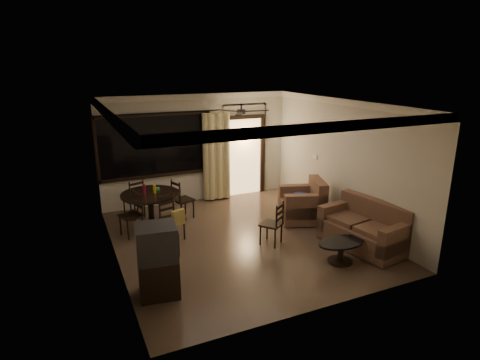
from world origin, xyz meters
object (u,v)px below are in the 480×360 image
dining_table (151,201)px  dining_chair_south (173,226)px  dining_chair_east (183,207)px  dining_chair_north (134,206)px  dining_chair_west (132,223)px  sofa (365,229)px  armchair (304,204)px  coffee_table (341,248)px  tv_cabinet (158,261)px  side_chair (272,232)px

dining_table → dining_chair_south: 0.92m
dining_chair_east → dining_chair_north: 1.15m
dining_chair_west → sofa: dining_chair_west is taller
dining_chair_west → dining_chair_north: (0.23, 1.01, 0.00)m
dining_table → dining_chair_north: size_ratio=1.35×
sofa → armchair: (-0.34, 1.67, 0.03)m
armchair → coffee_table: 2.09m
dining_chair_north → sofa: size_ratio=0.52×
tv_cabinet → dining_chair_west: bearing=97.1°
dining_chair_south → dining_table: bearing=89.9°
dining_chair_west → armchair: size_ratio=0.78×
armchair → sofa: bearing=-58.4°
sofa → coffee_table: (-0.86, -0.35, -0.09)m
dining_table → dining_chair_east: 0.90m
coffee_table → dining_chair_east: bearing=121.3°
dining_chair_south → tv_cabinet: (-0.75, -1.93, 0.28)m
sofa → armchair: size_ratio=1.49×
dining_table → dining_chair_north: (-0.24, 0.75, -0.35)m
dining_table → dining_chair_east: (0.80, 0.26, -0.35)m
coffee_table → tv_cabinet: bearing=174.5°
tv_cabinet → armchair: tv_cabinet is taller
armchair → coffee_table: (-0.52, -2.02, -0.12)m
sofa → dining_chair_north: bearing=129.2°
dining_table → armchair: (3.33, -1.04, -0.24)m
dining_chair_west → coffee_table: size_ratio=1.02×
dining_chair_west → armchair: 3.89m
sofa → coffee_table: bearing=-167.3°
dining_chair_south → tv_cabinet: bearing=-129.1°
dining_chair_north → armchair: (3.58, -1.79, 0.11)m
dining_chair_north → sofa: (3.92, -3.46, 0.08)m
armchair → side_chair: size_ratio=1.35×
dining_table → side_chair: dining_table is taller
coffee_table → sofa: bearing=22.1°
dining_table → dining_chair_south: (0.26, -0.82, -0.32)m
coffee_table → side_chair: side_chair is taller
dining_chair_east → tv_cabinet: bearing=139.0°
sofa → coffee_table: 0.94m
dining_chair_east → side_chair: dining_chair_east is taller
side_chair → armchair: bearing=174.8°
dining_chair_west → sofa: (4.15, -2.45, 0.08)m
sofa → side_chair: sofa is taller
dining_chair_east → dining_chair_south: bearing=135.7°
tv_cabinet → dining_table: bearing=87.4°
tv_cabinet → armchair: size_ratio=0.97×
dining_chair_east → sofa: dining_chair_east is taller
sofa → armchair: bearing=92.2°
dining_chair_south → dining_chair_north: (-0.50, 1.56, -0.02)m
dining_chair_west → dining_chair_east: same height
dining_chair_west → tv_cabinet: 2.50m
dining_chair_east → dining_chair_north: bearing=46.8°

